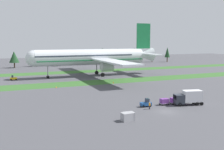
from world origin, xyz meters
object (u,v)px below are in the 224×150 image
at_px(cargo_dolly_lead, 164,101).
at_px(cargo_dolly_second, 174,100).
at_px(baggage_tug, 146,103).
at_px(cargo_dolly_third, 184,99).
at_px(uld_container_0, 127,117).
at_px(airliner, 94,57).
at_px(ground_crew_marshaller, 150,105).
at_px(catering_truck, 189,97).
at_px(taxiway_marker_1, 113,82).
at_px(pushback_tractor, 13,78).
at_px(uld_container_1, 129,116).
at_px(taxiway_marker_0, 56,87).

relative_size(cargo_dolly_lead, cargo_dolly_second, 1.00).
bearing_deg(cargo_dolly_second, baggage_tug, 90.00).
bearing_deg(cargo_dolly_third, uld_container_0, 113.55).
relative_size(airliner, ground_crew_marshaller, 41.23).
distance_m(cargo_dolly_second, catering_truck, 3.50).
bearing_deg(uld_container_0, baggage_tug, 42.34).
distance_m(ground_crew_marshaller, taxiway_marker_1, 38.01).
xyz_separation_m(pushback_tractor, uld_container_1, (18.96, -65.25, 0.00)).
bearing_deg(baggage_tug, uld_container_0, 134.14).
distance_m(pushback_tractor, taxiway_marker_0, 26.72).
bearing_deg(airliner, taxiway_marker_0, 138.08).
height_order(cargo_dolly_lead, catering_truck, catering_truck).
bearing_deg(catering_truck, cargo_dolly_second, 62.01).
relative_size(cargo_dolly_lead, taxiway_marker_1, 3.43).
relative_size(uld_container_0, uld_container_1, 1.00).
relative_size(baggage_tug, uld_container_0, 1.32).
xyz_separation_m(cargo_dolly_third, uld_container_1, (-19.35, -7.80, -0.10)).
distance_m(pushback_tractor, ground_crew_marshaller, 65.31).
relative_size(cargo_dolly_third, catering_truck, 0.31).
bearing_deg(pushback_tractor, uld_container_0, 16.22).
distance_m(baggage_tug, catering_truck, 10.78).
xyz_separation_m(baggage_tug, pushback_tractor, (-27.49, 57.11, 0.00)).
bearing_deg(cargo_dolly_second, catering_truck, -129.47).
bearing_deg(ground_crew_marshaller, airliner, 49.71).
bearing_deg(taxiway_marker_0, cargo_dolly_second, -55.81).
height_order(catering_truck, pushback_tractor, catering_truck).
xyz_separation_m(cargo_dolly_lead, catering_truck, (5.41, -2.30, 1.03)).
xyz_separation_m(cargo_dolly_lead, taxiway_marker_0, (-20.02, 33.65, -0.66)).
bearing_deg(uld_container_1, ground_crew_marshaller, 35.62).
xyz_separation_m(airliner, catering_truck, (4.13, -59.27, -6.48)).
height_order(baggage_tug, cargo_dolly_third, baggage_tug).
relative_size(baggage_tug, ground_crew_marshaller, 1.52).
distance_m(pushback_tractor, taxiway_marker_1, 40.35).
xyz_separation_m(baggage_tug, cargo_dolly_second, (7.92, -0.25, 0.10)).
relative_size(cargo_dolly_second, uld_container_1, 1.12).
bearing_deg(uld_container_1, catering_truck, 16.69).
xyz_separation_m(cargo_dolly_second, ground_crew_marshaller, (-8.32, -2.07, 0.03)).
height_order(cargo_dolly_third, pushback_tractor, pushback_tractor).
xyz_separation_m(baggage_tug, uld_container_0, (-9.09, -8.28, 0.00)).
xyz_separation_m(cargo_dolly_second, uld_container_1, (-16.45, -7.89, -0.10)).
xyz_separation_m(cargo_dolly_third, catering_truck, (-0.38, -2.12, 1.03)).
xyz_separation_m(airliner, cargo_dolly_lead, (-1.29, -56.97, -7.51)).
distance_m(airliner, uld_container_1, 67.06).
bearing_deg(catering_truck, taxiway_marker_0, 48.56).
relative_size(pushback_tractor, taxiway_marker_1, 3.99).
height_order(airliner, baggage_tug, airliner).
relative_size(cargo_dolly_lead, taxiway_marker_0, 4.35).
relative_size(uld_container_0, taxiway_marker_1, 3.05).
xyz_separation_m(cargo_dolly_second, catering_truck, (2.51, -2.21, 1.03)).
relative_size(cargo_dolly_second, taxiway_marker_0, 4.35).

